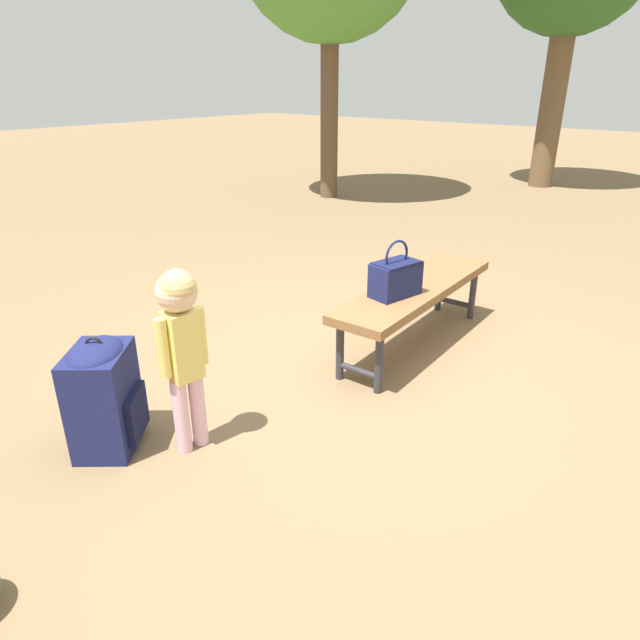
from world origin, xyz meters
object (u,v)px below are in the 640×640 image
(handbag, at_px, (396,277))
(backpack_large, at_px, (103,393))
(park_bench, at_px, (416,293))
(child_standing, at_px, (181,334))

(handbag, xyz_separation_m, backpack_large, (1.74, -0.59, -0.27))
(backpack_large, bearing_deg, park_bench, 163.19)
(park_bench, distance_m, backpack_large, 2.09)
(handbag, relative_size, child_standing, 0.38)
(park_bench, bearing_deg, child_standing, -8.67)
(park_bench, distance_m, handbag, 0.32)
(handbag, height_order, backpack_large, handbag)
(park_bench, relative_size, handbag, 4.39)
(handbag, bearing_deg, backpack_large, -18.84)
(child_standing, distance_m, backpack_large, 0.54)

